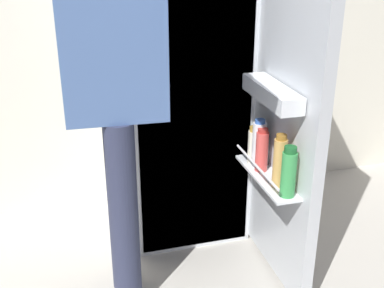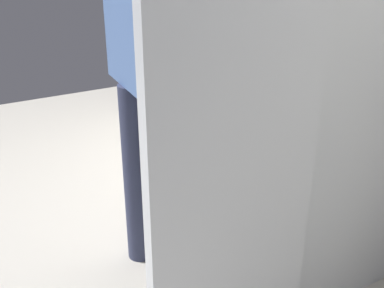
{
  "view_description": "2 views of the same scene",
  "coord_description": "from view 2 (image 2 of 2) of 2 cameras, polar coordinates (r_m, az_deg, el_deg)",
  "views": [
    {
      "loc": [
        -0.63,
        -1.9,
        1.57
      ],
      "look_at": [
        -0.11,
        -0.06,
        0.74
      ],
      "focal_mm": 47.14,
      "sensor_mm": 36.0,
      "label": 1
    },
    {
      "loc": [
        1.37,
        -0.78,
        1.48
      ],
      "look_at": [
        -0.03,
        -0.0,
        0.74
      ],
      "focal_mm": 44.08,
      "sensor_mm": 36.0,
      "label": 2
    }
  ],
  "objects": [
    {
      "name": "person",
      "position": [
        1.97,
        -5.57,
        12.36
      ],
      "size": [
        0.54,
        0.74,
        1.76
      ],
      "color": "#2D334C",
      "rests_on": "ground_plane"
    },
    {
      "name": "refrigerator",
      "position": [
        1.97,
        13.95,
        5.35
      ],
      "size": [
        0.65,
        1.22,
        1.7
      ],
      "color": "silver",
      "rests_on": "ground_plane"
    }
  ]
}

